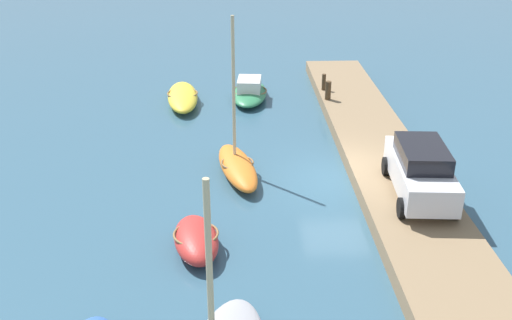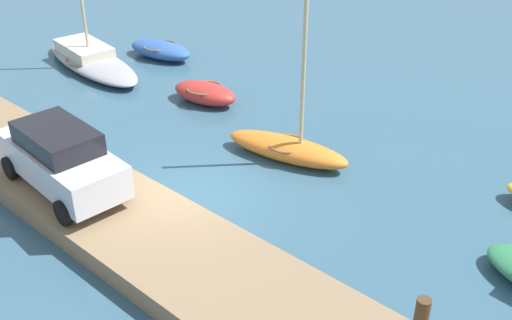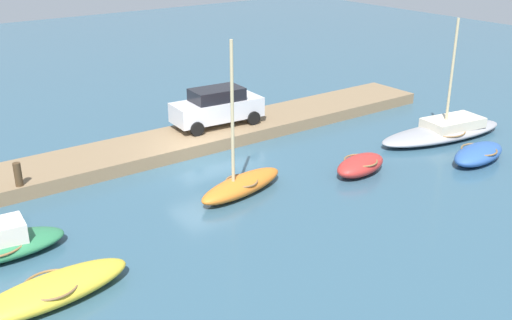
{
  "view_description": "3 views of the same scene",
  "coord_description": "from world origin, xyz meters",
  "px_view_note": "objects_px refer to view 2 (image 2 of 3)",
  "views": [
    {
      "loc": [
        -19.17,
        3.75,
        9.85
      ],
      "look_at": [
        -0.03,
        3.02,
        0.86
      ],
      "focal_mm": 41.43,
      "sensor_mm": 36.0,
      "label": 1
    },
    {
      "loc": [
        10.47,
        -8.8,
        9.0
      ],
      "look_at": [
        0.58,
        2.19,
        0.62
      ],
      "focal_mm": 41.85,
      "sensor_mm": 36.0,
      "label": 2
    },
    {
      "loc": [
        12.25,
        20.67,
        9.63
      ],
      "look_at": [
        -0.75,
        2.89,
        0.8
      ],
      "focal_mm": 42.74,
      "sensor_mm": 36.0,
      "label": 3
    }
  ],
  "objects_px": {
    "sailboat_grey": "(90,59)",
    "dinghy_red": "(205,93)",
    "rowboat_orange": "(287,147)",
    "mooring_post_west": "(421,318)",
    "rowboat_blue": "(160,50)",
    "parked_car": "(61,158)"
  },
  "relations": [
    {
      "from": "sailboat_grey",
      "to": "dinghy_red",
      "type": "distance_m",
      "value": 6.23
    },
    {
      "from": "rowboat_orange",
      "to": "mooring_post_west",
      "type": "distance_m",
      "value": 8.08
    },
    {
      "from": "sailboat_grey",
      "to": "mooring_post_west",
      "type": "height_order",
      "value": "sailboat_grey"
    },
    {
      "from": "rowboat_blue",
      "to": "parked_car",
      "type": "bearing_deg",
      "value": -60.25
    },
    {
      "from": "rowboat_orange",
      "to": "dinghy_red",
      "type": "xyz_separation_m",
      "value": [
        -4.93,
        1.26,
        -0.03
      ]
    },
    {
      "from": "rowboat_orange",
      "to": "dinghy_red",
      "type": "relative_size",
      "value": 2.09
    },
    {
      "from": "dinghy_red",
      "to": "mooring_post_west",
      "type": "bearing_deg",
      "value": -35.43
    },
    {
      "from": "mooring_post_west",
      "to": "parked_car",
      "type": "distance_m",
      "value": 9.67
    },
    {
      "from": "sailboat_grey",
      "to": "mooring_post_west",
      "type": "distance_m",
      "value": 18.57
    },
    {
      "from": "dinghy_red",
      "to": "parked_car",
      "type": "xyz_separation_m",
      "value": [
        2.18,
        -7.16,
        1.08
      ]
    },
    {
      "from": "rowboat_orange",
      "to": "rowboat_blue",
      "type": "height_order",
      "value": "rowboat_orange"
    },
    {
      "from": "sailboat_grey",
      "to": "rowboat_blue",
      "type": "height_order",
      "value": "sailboat_grey"
    },
    {
      "from": "rowboat_orange",
      "to": "mooring_post_west",
      "type": "bearing_deg",
      "value": -44.93
    },
    {
      "from": "mooring_post_west",
      "to": "parked_car",
      "type": "bearing_deg",
      "value": -170.76
    },
    {
      "from": "mooring_post_west",
      "to": "parked_car",
      "type": "height_order",
      "value": "parked_car"
    },
    {
      "from": "rowboat_blue",
      "to": "rowboat_orange",
      "type": "bearing_deg",
      "value": -26.35
    },
    {
      "from": "rowboat_orange",
      "to": "sailboat_grey",
      "type": "bearing_deg",
      "value": 165.01
    },
    {
      "from": "dinghy_red",
      "to": "rowboat_blue",
      "type": "bearing_deg",
      "value": 147.83
    },
    {
      "from": "sailboat_grey",
      "to": "rowboat_blue",
      "type": "xyz_separation_m",
      "value": [
        1.27,
        2.74,
        -0.01
      ]
    },
    {
      "from": "rowboat_blue",
      "to": "mooring_post_west",
      "type": "relative_size",
      "value": 3.77
    },
    {
      "from": "rowboat_blue",
      "to": "parked_car",
      "type": "distance_m",
      "value": 11.66
    },
    {
      "from": "dinghy_red",
      "to": "mooring_post_west",
      "type": "xyz_separation_m",
      "value": [
        11.71,
        -5.61,
        0.61
      ]
    }
  ]
}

